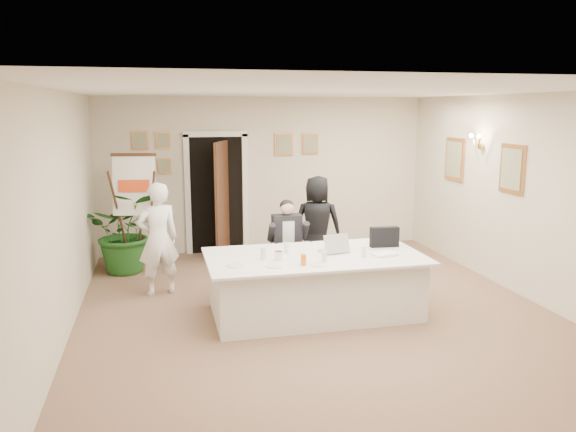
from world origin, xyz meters
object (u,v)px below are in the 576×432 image
(standing_man, at_px, (158,239))
(seated_man, at_px, (288,244))
(steel_jug, at_px, (279,256))
(conference_table, at_px, (314,284))
(standing_woman, at_px, (317,225))
(flip_chart, at_px, (137,219))
(laptop, at_px, (334,241))
(potted_palm, at_px, (127,231))
(laptop_bag, at_px, (384,237))
(paper_stack, at_px, (384,254))
(oj_glass, at_px, (303,260))

(standing_man, bearing_deg, seated_man, 159.45)
(seated_man, relative_size, standing_man, 0.83)
(steel_jug, bearing_deg, standing_man, 135.99)
(conference_table, xyz_separation_m, standing_man, (-1.92, 1.25, 0.41))
(standing_woman, bearing_deg, steel_jug, 80.69)
(flip_chart, relative_size, laptop, 5.16)
(standing_woman, bearing_deg, laptop, 100.69)
(potted_palm, distance_m, laptop_bag, 4.13)
(paper_stack, relative_size, oj_glass, 2.32)
(conference_table, bearing_deg, paper_stack, -13.91)
(oj_glass, xyz_separation_m, steel_jug, (-0.24, 0.29, -0.01))
(standing_woman, xyz_separation_m, laptop, (-0.25, -1.65, 0.13))
(laptop, bearing_deg, oj_glass, -147.10)
(standing_man, relative_size, paper_stack, 5.31)
(conference_table, bearing_deg, steel_jug, -165.29)
(laptop_bag, bearing_deg, laptop, -167.99)
(paper_stack, bearing_deg, laptop, 150.66)
(conference_table, xyz_separation_m, steel_jug, (-0.49, -0.13, 0.44))
(conference_table, distance_m, laptop_bag, 1.17)
(seated_man, height_order, standing_man, standing_man)
(steel_jug, bearing_deg, flip_chart, 124.17)
(potted_palm, relative_size, laptop_bag, 3.46)
(laptop, distance_m, laptop_bag, 0.75)
(seated_man, relative_size, potted_palm, 1.00)
(laptop, relative_size, paper_stack, 1.21)
(laptop, distance_m, paper_stack, 0.66)
(potted_palm, bearing_deg, seated_man, -31.55)
(standing_man, relative_size, laptop_bag, 4.17)
(flip_chart, distance_m, potted_palm, 0.27)
(seated_man, xyz_separation_m, laptop, (0.38, -0.98, 0.25))
(standing_man, height_order, oj_glass, standing_man)
(laptop_bag, distance_m, oj_glass, 1.43)
(seated_man, distance_m, laptop, 1.08)
(standing_woman, relative_size, laptop_bag, 4.09)
(seated_man, relative_size, oj_glass, 10.20)
(potted_palm, distance_m, paper_stack, 4.24)
(conference_table, bearing_deg, oj_glass, -121.25)
(paper_stack, xyz_separation_m, oj_glass, (-1.11, -0.21, 0.05))
(conference_table, distance_m, paper_stack, 0.96)
(potted_palm, xyz_separation_m, laptop_bag, (3.43, -2.30, 0.25))
(conference_table, xyz_separation_m, standing_woman, (0.54, 1.75, 0.39))
(standing_man, height_order, steel_jug, standing_man)
(laptop, bearing_deg, laptop_bag, -3.56)
(seated_man, bearing_deg, conference_table, -97.76)
(standing_man, bearing_deg, steel_jug, 120.48)
(standing_woman, xyz_separation_m, laptop_bag, (0.49, -1.54, 0.13))
(standing_man, bearing_deg, laptop, 137.13)
(laptop_bag, relative_size, steel_jug, 3.48)
(laptop, xyz_separation_m, paper_stack, (0.57, -0.32, -0.12))
(standing_woman, bearing_deg, standing_man, 30.98)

